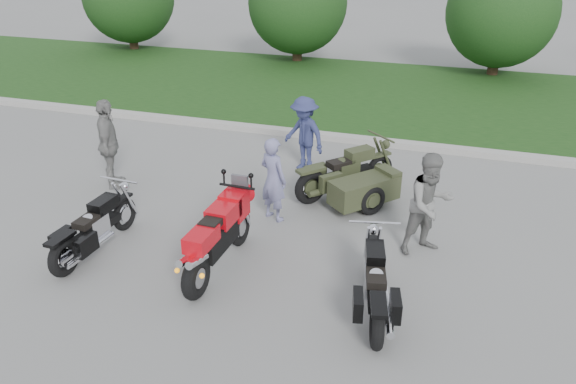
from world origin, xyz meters
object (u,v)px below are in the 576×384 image
(cruiser_sidecar, at_px, (355,183))
(person_grey, at_px, (430,204))
(sportbike_red, at_px, (217,236))
(cruiser_right, at_px, (375,288))
(cruiser_left, at_px, (92,231))
(person_stripe, at_px, (273,179))
(person_back, at_px, (109,144))
(person_denim, at_px, (304,134))

(cruiser_sidecar, distance_m, person_grey, 2.03)
(sportbike_red, bearing_deg, cruiser_right, -5.60)
(cruiser_left, relative_size, person_stripe, 1.36)
(cruiser_right, relative_size, person_grey, 1.24)
(cruiser_left, distance_m, person_back, 2.65)
(sportbike_red, relative_size, cruiser_sidecar, 1.04)
(person_grey, relative_size, person_back, 0.94)
(cruiser_left, height_order, cruiser_sidecar, cruiser_sidecar)
(person_grey, bearing_deg, person_stripe, 135.26)
(cruiser_right, bearing_deg, person_denim, 104.79)
(sportbike_red, xyz_separation_m, person_grey, (3.00, 1.56, 0.24))
(person_grey, xyz_separation_m, person_denim, (-2.84, 2.62, -0.04))
(person_back, bearing_deg, person_denim, -89.11)
(person_back, bearing_deg, cruiser_left, 177.22)
(person_stripe, relative_size, person_back, 0.85)
(person_grey, xyz_separation_m, person_back, (-6.31, 0.61, 0.06))
(cruiser_right, bearing_deg, cruiser_sidecar, 93.77)
(person_grey, distance_m, person_back, 6.34)
(person_stripe, bearing_deg, person_grey, -160.87)
(cruiser_right, distance_m, person_back, 6.32)
(person_denim, bearing_deg, person_back, -122.54)
(sportbike_red, relative_size, cruiser_left, 1.04)
(cruiser_left, relative_size, cruiser_right, 1.00)
(cruiser_right, bearing_deg, person_grey, 62.05)
(person_grey, bearing_deg, cruiser_left, 159.91)
(person_grey, bearing_deg, cruiser_right, -144.09)
(person_denim, bearing_deg, cruiser_sidecar, -15.44)
(cruiser_sidecar, bearing_deg, cruiser_left, -98.72)
(person_denim, bearing_deg, sportbike_red, -64.90)
(person_denim, bearing_deg, cruiser_right, -35.46)
(cruiser_right, xyz_separation_m, person_grey, (0.52, 1.89, 0.44))
(cruiser_sidecar, distance_m, person_stripe, 1.69)
(cruiser_sidecar, distance_m, person_denim, 1.92)
(cruiser_left, bearing_deg, person_denim, 65.54)
(sportbike_red, distance_m, person_denim, 4.19)
(cruiser_left, relative_size, person_denim, 1.31)
(cruiser_right, distance_m, person_grey, 2.01)
(cruiser_right, relative_size, person_back, 1.16)
(sportbike_red, relative_size, person_grey, 1.30)
(sportbike_red, distance_m, person_grey, 3.39)
(sportbike_red, xyz_separation_m, person_back, (-3.30, 2.17, 0.29))
(cruiser_right, bearing_deg, cruiser_left, 165.53)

